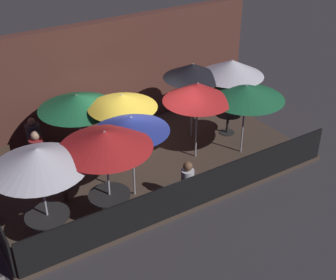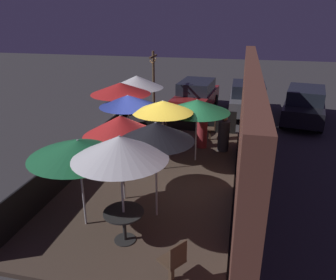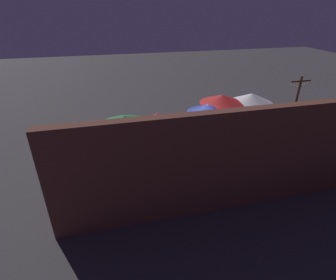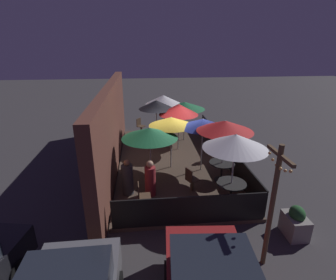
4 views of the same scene
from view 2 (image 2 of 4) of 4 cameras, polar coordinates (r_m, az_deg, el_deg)
name	(u,v)px [view 2 (image 2 of 4)]	position (r m, az deg, el deg)	size (l,w,h in m)	color
ground_plane	(154,180)	(10.22, -2.43, -6.96)	(60.00, 60.00, 0.00)	#383538
patio_deck	(154,178)	(10.19, -2.44, -6.66)	(9.04, 4.83, 0.12)	#47382D
building_wall	(247,132)	(9.20, 13.52, 1.45)	(10.64, 0.36, 3.60)	brown
fence_front	(82,156)	(10.78, -14.76, -2.63)	(8.84, 0.05, 0.95)	black
fence_side_left	(181,119)	(14.03, 2.29, 3.63)	(0.05, 4.63, 0.95)	black
patio_umbrella_0	(120,147)	(6.53, -8.38, -1.30)	(1.96, 1.96, 2.46)	#B2B2B7
patio_umbrella_1	(121,88)	(11.68, -8.26, 8.89)	(2.11, 2.11, 2.46)	#B2B2B7
patio_umbrella_2	(137,82)	(13.01, -5.46, 10.07)	(2.08, 2.08, 2.45)	#B2B2B7
patio_umbrella_3	(197,106)	(10.64, 5.07, 5.95)	(2.16, 2.16, 2.12)	#B2B2B7
patio_umbrella_4	(78,148)	(7.38, -15.37, -1.38)	(2.20, 2.20, 2.15)	#B2B2B7
patio_umbrella_5	(163,107)	(9.91, -0.92, 5.84)	(1.86, 1.86, 2.26)	#B2B2B7
patio_umbrella_6	(121,126)	(8.24, -8.22, 2.46)	(1.94, 1.94, 2.35)	#B2B2B7
patio_umbrella_7	(128,101)	(10.62, -7.01, 6.78)	(1.85, 1.85, 2.27)	#B2B2B7
patio_umbrella_8	(156,132)	(7.37, -2.16, 1.46)	(1.77, 1.77, 2.43)	#B2B2B7
dining_table_0	(124,218)	(7.31, -7.69, -13.28)	(0.88, 0.88, 0.73)	black
dining_table_1	(123,133)	(12.12, -7.86, 1.30)	(1.00, 1.00, 0.77)	black
dining_table_2	(138,122)	(13.41, -5.22, 3.20)	(1.00, 1.00, 0.72)	black
patio_chair_0	(163,133)	(12.39, -0.95, 1.31)	(0.54, 0.54, 0.91)	#4C3828
patio_chair_1	(174,260)	(6.34, 1.03, -20.22)	(0.56, 0.56, 0.92)	#4C3828
patio_chair_2	(212,128)	(12.98, 7.65, 2.12)	(0.42, 0.42, 0.92)	#4C3828
patron_0	(224,135)	(12.00, 9.66, 0.85)	(0.53, 0.53, 1.33)	#333338
patron_1	(202,132)	(12.20, 5.95, 1.44)	(0.55, 0.55, 1.34)	maroon
patron_2	(91,155)	(10.59, -13.25, -2.61)	(0.39, 0.39, 1.16)	silver
planter_box	(121,114)	(15.45, -8.10, 4.43)	(0.79, 0.55, 0.96)	gray
light_post	(154,82)	(15.54, -2.53, 10.08)	(1.10, 0.12, 3.25)	brown
parked_car_0	(196,96)	(17.18, 4.94, 7.70)	(4.47, 2.05, 1.62)	maroon
parked_car_1	(248,98)	(17.04, 13.69, 7.06)	(3.93, 1.83, 1.62)	#5B5B60
parked_car_2	(304,104)	(16.69, 22.66, 5.75)	(4.65, 2.48, 1.62)	black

